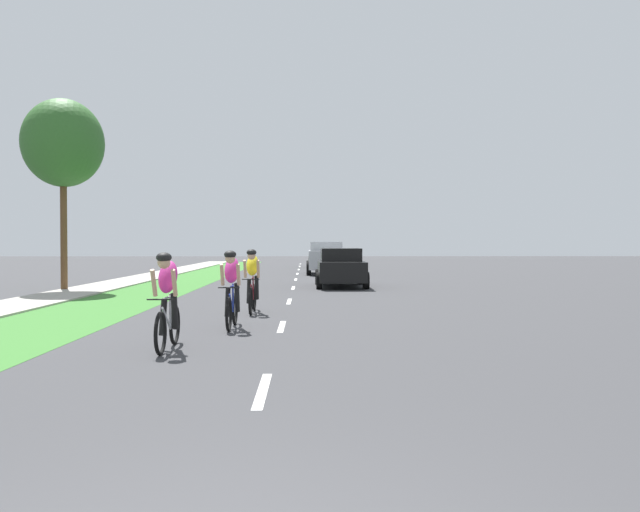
{
  "coord_description": "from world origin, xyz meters",
  "views": [
    {
      "loc": [
        0.51,
        -2.93,
        1.72
      ],
      "look_at": [
        0.93,
        16.39,
        1.33
      ],
      "focal_mm": 35.29,
      "sensor_mm": 36.0,
      "label": 1
    }
  ],
  "objects_px": {
    "sedan_black": "(341,267)",
    "pickup_dark_green": "(324,256)",
    "cyclist_distant": "(252,280)",
    "street_tree_near": "(63,144)",
    "cyclist_trailing": "(232,288)",
    "suv_silver": "(326,257)",
    "cyclist_lead": "(167,300)"
  },
  "relations": [
    {
      "from": "sedan_black",
      "to": "pickup_dark_green",
      "type": "bearing_deg",
      "value": 90.36
    },
    {
      "from": "cyclist_distant",
      "to": "street_tree_near",
      "type": "distance_m",
      "value": 11.57
    },
    {
      "from": "cyclist_trailing",
      "to": "sedan_black",
      "type": "distance_m",
      "value": 12.55
    },
    {
      "from": "cyclist_trailing",
      "to": "suv_silver",
      "type": "height_order",
      "value": "suv_silver"
    },
    {
      "from": "street_tree_near",
      "to": "cyclist_distant",
      "type": "bearing_deg",
      "value": -45.2
    },
    {
      "from": "sedan_black",
      "to": "suv_silver",
      "type": "xyz_separation_m",
      "value": [
        -0.29,
        10.05,
        0.18
      ]
    },
    {
      "from": "cyclist_lead",
      "to": "sedan_black",
      "type": "height_order",
      "value": "cyclist_lead"
    },
    {
      "from": "pickup_dark_green",
      "to": "street_tree_near",
      "type": "xyz_separation_m",
      "value": [
        -10.07,
        -21.18,
        4.5
      ]
    },
    {
      "from": "cyclist_trailing",
      "to": "street_tree_near",
      "type": "relative_size",
      "value": 0.25
    },
    {
      "from": "cyclist_lead",
      "to": "sedan_black",
      "type": "distance_m",
      "value": 15.2
    },
    {
      "from": "cyclist_distant",
      "to": "pickup_dark_green",
      "type": "relative_size",
      "value": 0.34
    },
    {
      "from": "cyclist_trailing",
      "to": "pickup_dark_green",
      "type": "bearing_deg",
      "value": 85.03
    },
    {
      "from": "sedan_black",
      "to": "suv_silver",
      "type": "distance_m",
      "value": 10.05
    },
    {
      "from": "cyclist_lead",
      "to": "cyclist_distant",
      "type": "relative_size",
      "value": 1.0
    },
    {
      "from": "street_tree_near",
      "to": "sedan_black",
      "type": "bearing_deg",
      "value": 10.2
    },
    {
      "from": "cyclist_lead",
      "to": "street_tree_near",
      "type": "relative_size",
      "value": 0.25
    },
    {
      "from": "cyclist_lead",
      "to": "pickup_dark_green",
      "type": "distance_m",
      "value": 34.29
    },
    {
      "from": "sedan_black",
      "to": "street_tree_near",
      "type": "distance_m",
      "value": 11.32
    },
    {
      "from": "sedan_black",
      "to": "cyclist_distant",
      "type": "bearing_deg",
      "value": -106.0
    },
    {
      "from": "cyclist_distant",
      "to": "suv_silver",
      "type": "xyz_separation_m",
      "value": [
        2.4,
        19.44,
        0.14
      ]
    },
    {
      "from": "cyclist_distant",
      "to": "sedan_black",
      "type": "relative_size",
      "value": 0.4
    },
    {
      "from": "cyclist_lead",
      "to": "cyclist_trailing",
      "type": "relative_size",
      "value": 1.0
    },
    {
      "from": "cyclist_distant",
      "to": "sedan_black",
      "type": "height_order",
      "value": "cyclist_distant"
    },
    {
      "from": "sedan_black",
      "to": "pickup_dark_green",
      "type": "height_order",
      "value": "pickup_dark_green"
    },
    {
      "from": "cyclist_trailing",
      "to": "suv_silver",
      "type": "bearing_deg",
      "value": 83.4
    },
    {
      "from": "pickup_dark_green",
      "to": "cyclist_lead",
      "type": "bearing_deg",
      "value": -95.81
    },
    {
      "from": "cyclist_distant",
      "to": "cyclist_trailing",
      "type": "bearing_deg",
      "value": -93.52
    },
    {
      "from": "sedan_black",
      "to": "cyclist_trailing",
      "type": "bearing_deg",
      "value": -103.2
    },
    {
      "from": "cyclist_lead",
      "to": "sedan_black",
      "type": "relative_size",
      "value": 0.4
    },
    {
      "from": "cyclist_trailing",
      "to": "sedan_black",
      "type": "bearing_deg",
      "value": 76.8
    },
    {
      "from": "cyclist_distant",
      "to": "pickup_dark_green",
      "type": "height_order",
      "value": "pickup_dark_green"
    },
    {
      "from": "street_tree_near",
      "to": "pickup_dark_green",
      "type": "bearing_deg",
      "value": 64.56
    }
  ]
}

